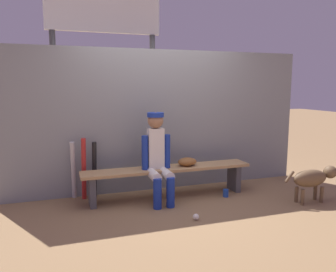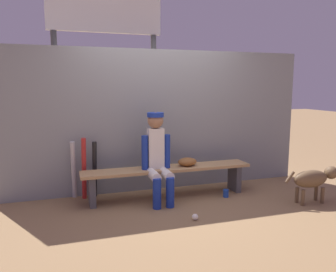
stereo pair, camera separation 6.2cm
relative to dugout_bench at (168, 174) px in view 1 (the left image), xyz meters
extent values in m
plane|color=olive|center=(0.00, 0.00, -0.35)|extent=(30.00, 30.00, 0.00)
cube|color=gray|center=(0.00, 0.45, 0.72)|extent=(4.75, 0.03, 2.12)
cube|color=tan|center=(0.00, 0.00, 0.08)|extent=(2.43, 0.36, 0.04)
cube|color=#4C4C51|center=(-1.07, 0.00, -0.14)|extent=(0.08, 0.29, 0.40)
cube|color=#4C4C51|center=(1.07, 0.00, -0.14)|extent=(0.08, 0.29, 0.40)
cube|color=silver|center=(-0.18, 0.00, 0.38)|extent=(0.22, 0.13, 0.57)
sphere|color=#9E7051|center=(-0.18, 0.00, 0.77)|extent=(0.22, 0.22, 0.22)
cylinder|color=#193399|center=(-0.18, 0.00, 0.85)|extent=(0.23, 0.23, 0.06)
cylinder|color=silver|center=(-0.27, -0.19, 0.06)|extent=(0.13, 0.38, 0.13)
cylinder|color=#193399|center=(-0.27, -0.38, -0.14)|extent=(0.11, 0.11, 0.40)
cylinder|color=#193399|center=(-0.34, -0.02, 0.33)|extent=(0.09, 0.09, 0.48)
cylinder|color=silver|center=(-0.09, -0.19, 0.06)|extent=(0.13, 0.38, 0.13)
cylinder|color=#193399|center=(-0.09, -0.38, -0.14)|extent=(0.11, 0.11, 0.40)
cylinder|color=#193399|center=(-0.02, -0.02, 0.33)|extent=(0.09, 0.09, 0.48)
ellipsoid|color=brown|center=(0.29, 0.00, 0.16)|extent=(0.28, 0.20, 0.12)
cylinder|color=black|center=(-1.00, 0.32, 0.06)|extent=(0.09, 0.15, 0.82)
cylinder|color=#B22323|center=(-1.14, 0.27, 0.10)|extent=(0.08, 0.17, 0.89)
cylinder|color=#B7B7BC|center=(-1.28, 0.36, 0.07)|extent=(0.08, 0.19, 0.83)
sphere|color=white|center=(0.06, -0.88, -0.31)|extent=(0.07, 0.07, 0.07)
cylinder|color=#1E47AD|center=(0.80, -0.24, -0.29)|extent=(0.08, 0.08, 0.11)
cylinder|color=red|center=(-0.04, 0.06, 0.15)|extent=(0.08, 0.08, 0.11)
cylinder|color=#3F3F42|center=(-1.48, 1.57, 0.90)|extent=(0.10, 0.10, 2.49)
cylinder|color=#3F3F42|center=(0.22, 1.57, 0.90)|extent=(0.10, 0.10, 2.49)
cube|color=white|center=(-0.63, 1.57, 2.63)|extent=(1.94, 0.08, 0.97)
ellipsoid|color=brown|center=(1.78, -0.81, -0.01)|extent=(0.52, 0.20, 0.24)
sphere|color=brown|center=(2.12, -0.81, 0.05)|extent=(0.18, 0.18, 0.18)
cylinder|color=brown|center=(1.44, -0.81, 0.04)|extent=(0.15, 0.04, 0.16)
cylinder|color=brown|center=(1.94, -0.75, -0.24)|extent=(0.05, 0.05, 0.22)
cylinder|color=brown|center=(1.94, -0.87, -0.24)|extent=(0.05, 0.05, 0.22)
cylinder|color=brown|center=(1.62, -0.75, -0.24)|extent=(0.05, 0.05, 0.22)
cylinder|color=brown|center=(1.62, -0.87, -0.24)|extent=(0.05, 0.05, 0.22)
camera|label=1|loc=(-1.44, -4.33, 1.23)|focal=35.27mm
camera|label=2|loc=(-1.38, -4.35, 1.23)|focal=35.27mm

